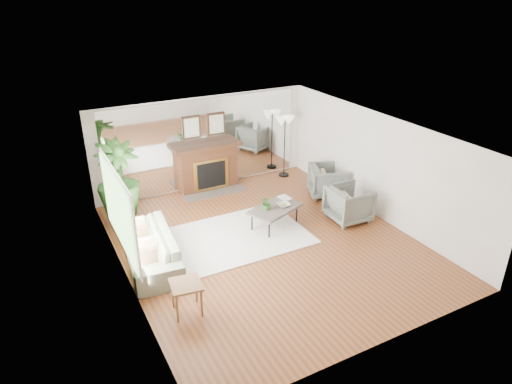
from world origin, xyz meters
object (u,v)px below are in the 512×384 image
sofa (149,247)px  armchair_back (327,181)px  coffee_table (275,209)px  potted_ficus (118,182)px  armchair_front (349,204)px  floor_lamp (285,126)px  side_table (186,288)px  fireplace (208,166)px

sofa → armchair_back: armchair_back is taller
sofa → armchair_back: bearing=105.6°
coffee_table → sofa: 2.98m
potted_ficus → armchair_front: bearing=-25.5°
potted_ficus → floor_lamp: (4.85, 0.76, 0.42)m
armchair_back → armchair_front: (-0.35, -1.35, 0.01)m
coffee_table → sofa: size_ratio=0.60×
armchair_front → side_table: bearing=109.4°
armchair_back → potted_ficus: (-5.16, 0.94, 0.68)m
coffee_table → armchair_front: bearing=-17.1°
armchair_back → side_table: bearing=143.9°
fireplace → floor_lamp: 2.46m
armchair_front → side_table: (-4.57, -1.37, 0.07)m
sofa → armchair_back: size_ratio=2.55×
sofa → armchair_front: armchair_front is taller
fireplace → floor_lamp: bearing=-4.3°
armchair_back → floor_lamp: floor_lamp is taller
fireplace → sofa: 3.72m
sofa → coffee_table: bearing=97.1°
armchair_front → floor_lamp: (0.05, 3.05, 1.09)m
sofa → armchair_front: 4.72m
armchair_back → fireplace: bearing=79.2°
floor_lamp → coffee_table: bearing=-125.1°
floor_lamp → fireplace: bearing=175.7°
side_table → armchair_front: bearing=16.7°
armchair_front → sofa: bearing=87.3°
potted_ficus → fireplace: bearing=20.1°
coffee_table → armchair_back: size_ratio=1.53×
side_table → potted_ficus: bearing=93.7°
coffee_table → potted_ficus: (-3.08, 1.76, 0.65)m
fireplace → side_table: fireplace is taller
armchair_front → side_table: size_ratio=1.57×
armchair_back → potted_ficus: size_ratio=0.45×
side_table → potted_ficus: 3.72m
sofa → potted_ficus: size_ratio=1.14×
coffee_table → fireplace: bearing=101.0°
coffee_table → floor_lamp: floor_lamp is taller
armchair_front → floor_lamp: 3.24m
sofa → potted_ficus: potted_ficus is taller
fireplace → potted_ficus: same height
armchair_front → potted_ficus: size_ratio=0.45×
armchair_back → potted_ficus: 5.29m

